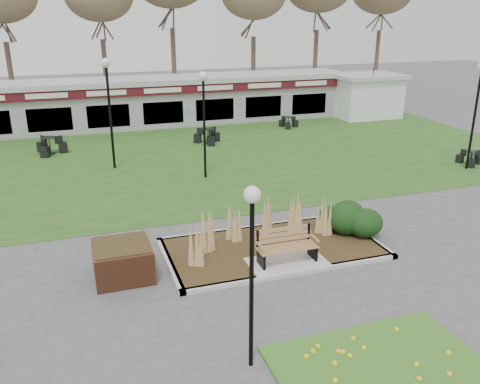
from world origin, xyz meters
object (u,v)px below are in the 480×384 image
object	(u,v)px
lamp_post_mid_right	(204,102)
patio_umbrella	(371,96)
brick_planter	(123,261)
lamp_post_far_right	(478,92)
bistro_set_b	(208,138)
bistro_set_d	(470,160)
park_bench	(286,245)
lamp_post_near_right	(252,239)
food_pavilion	(159,101)
service_hut	(366,95)
bistro_set_c	(288,124)
lamp_post_mid_left	(108,89)
bistro_set_a	(50,148)
car_black	(0,103)

from	to	relation	value
lamp_post_mid_right	patio_umbrella	distance (m)	16.97
brick_planter	lamp_post_far_right	world-z (taller)	lamp_post_far_right
lamp_post_far_right	bistro_set_b	xyz separation A→B (m)	(-9.82, 8.27, -3.16)
bistro_set_b	brick_planter	bearing A→B (deg)	-114.21
bistro_set_b	bistro_set_d	distance (m)	13.01
lamp_post_far_right	patio_umbrella	distance (m)	12.40
park_bench	bistro_set_d	xyz separation A→B (m)	(12.00, 6.26, -0.35)
lamp_post_near_right	food_pavilion	bearing A→B (deg)	84.17
service_hut	bistro_set_c	world-z (taller)	service_hut
bistro_set_b	food_pavilion	bearing A→B (deg)	105.65
food_pavilion	lamp_post_far_right	world-z (taller)	lamp_post_far_right
brick_planter	lamp_post_mid_left	world-z (taller)	lamp_post_mid_left
service_hut	lamp_post_mid_right	bearing A→B (deg)	-145.34
bistro_set_b	patio_umbrella	size ratio (longest dim) A/B	0.65
food_pavilion	lamp_post_mid_right	xyz separation A→B (m)	(-0.09, -11.36, 1.77)
park_bench	food_pavilion	world-z (taller)	food_pavilion
park_bench	food_pavilion	bearing A→B (deg)	90.00
service_hut	bistro_set_c	distance (m)	6.53
bistro_set_b	bistro_set_d	world-z (taller)	bistro_set_b
lamp_post_far_right	patio_umbrella	world-z (taller)	lamp_post_far_right
bistro_set_c	lamp_post_mid_left	bearing A→B (deg)	-154.42
service_hut	bistro_set_d	size ratio (longest dim) A/B	3.64
bistro_set_a	bistro_set_c	xyz separation A→B (m)	(13.68, 1.78, -0.07)
brick_planter	bistro_set_b	world-z (taller)	brick_planter
lamp_post_far_right	bistro_set_c	bearing A→B (deg)	111.63
bistro_set_b	lamp_post_near_right	bearing A→B (deg)	-102.60
park_bench	bistro_set_c	distance (m)	17.80
bistro_set_a	car_black	distance (m)	12.74
lamp_post_mid_left	car_black	distance (m)	17.10
car_black	food_pavilion	bearing A→B (deg)	-146.94
park_bench	bistro_set_a	xyz separation A→B (m)	(-6.42, 14.47, -0.29)
bistro_set_c	patio_umbrella	xyz separation A→B (m)	(6.66, 1.50, 1.13)
patio_umbrella	service_hut	bearing A→B (deg)	180.00
food_pavilion	bistro_set_b	world-z (taller)	food_pavilion
food_pavilion	patio_umbrella	world-z (taller)	food_pavilion
brick_planter	service_hut	xyz separation A→B (m)	(17.90, 17.00, 0.97)
lamp_post_mid_left	bistro_set_b	distance (m)	6.85
food_pavilion	bistro_set_b	xyz separation A→B (m)	(1.58, -5.66, -1.19)
patio_umbrella	lamp_post_mid_left	bearing A→B (deg)	-159.06
bistro_set_b	car_black	xyz separation A→B (m)	(-11.35, 12.69, 0.47)
patio_umbrella	lamp_post_far_right	bearing A→B (deg)	-101.85
lamp_post_near_right	patio_umbrella	bearing A→B (deg)	52.81
lamp_post_far_right	bistro_set_d	size ratio (longest dim) A/B	3.91
lamp_post_near_right	lamp_post_mid_right	size ratio (longest dim) A/B	0.86
bistro_set_c	patio_umbrella	bearing A→B (deg)	12.72
bistro_set_a	bistro_set_d	distance (m)	20.16
brick_planter	bistro_set_b	size ratio (longest dim) A/B	1.01
service_hut	food_pavilion	bearing A→B (deg)	171.73
lamp_post_mid_right	patio_umbrella	size ratio (longest dim) A/B	1.95
brick_planter	lamp_post_mid_right	distance (m)	9.17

